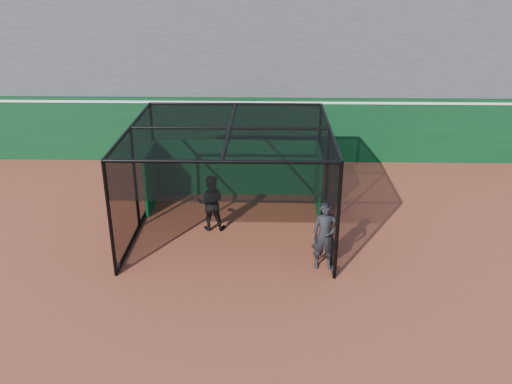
{
  "coord_description": "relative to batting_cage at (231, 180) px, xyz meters",
  "views": [
    {
      "loc": [
        0.69,
        -11.64,
        7.28
      ],
      "look_at": [
        0.38,
        2.0,
        1.4
      ],
      "focal_mm": 38.0,
      "sensor_mm": 36.0,
      "label": 1
    }
  ],
  "objects": [
    {
      "name": "ground",
      "position": [
        0.35,
        -2.56,
        -1.52
      ],
      "size": [
        120.0,
        120.0,
        0.0
      ],
      "primitive_type": "plane",
      "color": "brown",
      "rests_on": "ground"
    },
    {
      "name": "outfield_wall",
      "position": [
        0.35,
        5.94,
        -0.24
      ],
      "size": [
        50.0,
        0.5,
        2.5
      ],
      "color": "#0A3717",
      "rests_on": "ground"
    },
    {
      "name": "grandstand",
      "position": [
        0.35,
        9.71,
        2.95
      ],
      "size": [
        50.0,
        7.85,
        8.95
      ],
      "color": "#4C4C4F",
      "rests_on": "ground"
    },
    {
      "name": "batter",
      "position": [
        -0.58,
        -0.04,
        -0.69
      ],
      "size": [
        0.81,
        0.63,
        1.66
      ],
      "primitive_type": "imported",
      "rotation": [
        0.0,
        0.0,
        3.15
      ],
      "color": "black",
      "rests_on": "ground"
    },
    {
      "name": "batting_cage",
      "position": [
        0.0,
        0.0,
        0.0
      ],
      "size": [
        5.54,
        5.39,
        3.05
      ],
      "color": "black",
      "rests_on": "ground"
    },
    {
      "name": "on_deck_player",
      "position": [
        2.49,
        -2.16,
        -0.61
      ],
      "size": [
        0.68,
        0.46,
        1.83
      ],
      "color": "black",
      "rests_on": "ground"
    }
  ]
}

